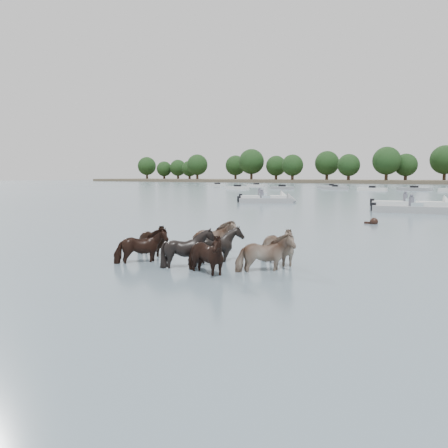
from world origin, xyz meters
The scene contains 9 objects.
ground centered at (0.00, 0.00, 0.00)m, with size 400.00×400.00×0.00m, color #495B69.
shoreline centered at (-70.00, 150.00, 0.50)m, with size 160.00×30.00×1.00m, color #4C4233.
pony_herd centered at (1.00, 0.16, 0.42)m, with size 5.96×4.03×1.41m.
swimming_pony centered at (2.14, 14.46, 0.10)m, with size 0.72×0.44×0.44m.
motorboat_a centered at (-10.90, 29.07, 0.23)m, with size 5.49×4.24×1.92m.
motorboat_b centered at (3.58, 23.83, 0.22)m, with size 6.56×2.46×1.92m.
motorboat_c centered at (1.93, 30.19, 0.22)m, with size 6.66×3.23×1.92m.
motorboat_f centered at (-13.72, 33.96, 0.23)m, with size 5.27×4.06×1.92m.
treeline centered at (-67.30, 150.07, 6.59)m, with size 144.07×23.14×12.48m.
Camera 1 is at (8.75, -11.36, 2.62)m, focal length 38.02 mm.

